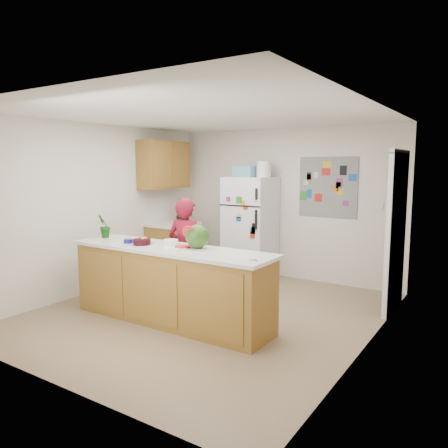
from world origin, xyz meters
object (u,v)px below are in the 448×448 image
Objects in this scene: watermelon at (197,236)px; cherry_bowl at (142,242)px; refrigerator at (250,228)px; person at (186,252)px.

watermelon is 1.31× the size of cherry_bowl.
person is at bearing -89.00° from refrigerator.
watermelon is at bearing 131.22° from person.
cherry_bowl is at bearing 67.93° from person.
refrigerator is 7.93× the size of cherry_bowl.
refrigerator is 2.45m from cherry_bowl.
watermelon is at bearing 9.99° from cherry_bowl.
refrigerator is at bearing 104.76° from watermelon.
refrigerator is at bearing -95.82° from person.
watermelon is 0.77m from cherry_bowl.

